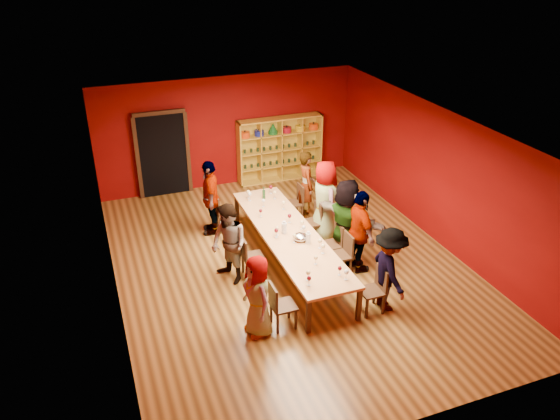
% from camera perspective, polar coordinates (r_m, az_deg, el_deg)
% --- Properties ---
extents(room_shell, '(7.10, 9.10, 3.04)m').
position_cam_1_polar(room_shell, '(10.87, 1.00, 0.99)').
color(room_shell, brown).
rests_on(room_shell, ground).
extents(tasting_table, '(1.10, 4.50, 0.75)m').
position_cam_1_polar(tasting_table, '(11.24, 0.97, -2.68)').
color(tasting_table, tan).
rests_on(tasting_table, ground).
extents(doorway, '(1.40, 0.17, 2.30)m').
position_cam_1_polar(doorway, '(14.57, -12.15, 5.71)').
color(doorway, black).
rests_on(doorway, ground).
extents(shelving_unit, '(2.40, 0.40, 1.80)m').
position_cam_1_polar(shelving_unit, '(15.24, -0.07, 6.73)').
color(shelving_unit, gold).
rests_on(shelving_unit, ground).
extents(chair_person_left_0, '(0.42, 0.42, 0.89)m').
position_cam_1_polar(chair_person_left_0, '(9.64, -0.10, -9.77)').
color(chair_person_left_0, black).
rests_on(chair_person_left_0, ground).
extents(person_left_0, '(0.49, 0.78, 1.52)m').
position_cam_1_polar(person_left_0, '(9.38, -2.35, -8.97)').
color(person_left_0, '#46464B').
rests_on(person_left_0, ground).
extents(chair_person_left_2, '(0.42, 0.42, 0.89)m').
position_cam_1_polar(chair_person_left_2, '(10.99, -3.25, -4.71)').
color(chair_person_left_2, black).
rests_on(chair_person_left_2, ground).
extents(person_left_2, '(0.69, 0.91, 1.67)m').
position_cam_1_polar(person_left_2, '(10.73, -5.36, -3.56)').
color(person_left_2, '#47484C').
rests_on(person_left_2, ground).
extents(chair_person_left_4, '(0.42, 0.42, 0.89)m').
position_cam_1_polar(chair_person_left_4, '(12.74, -6.08, -0.09)').
color(chair_person_left_4, black).
rests_on(chair_person_left_4, ground).
extents(person_left_4, '(0.70, 1.12, 1.78)m').
position_cam_1_polar(person_left_4, '(12.52, -7.26, 1.33)').
color(person_left_4, '#4C4D52').
rests_on(person_left_4, ground).
extents(chair_person_right_0, '(0.42, 0.42, 0.89)m').
position_cam_1_polar(chair_person_right_0, '(10.19, 9.95, -7.97)').
color(chair_person_right_0, black).
rests_on(chair_person_right_0, ground).
extents(person_right_0, '(0.55, 1.10, 1.65)m').
position_cam_1_polar(person_right_0, '(10.12, 11.34, -6.13)').
color(person_right_0, '#505055').
rests_on(person_right_0, ground).
extents(chair_person_right_1, '(0.42, 0.42, 0.89)m').
position_cam_1_polar(chair_person_right_1, '(11.14, 6.62, -4.39)').
color(chair_person_right_1, black).
rests_on(chair_person_right_1, ground).
extents(person_right_1, '(0.49, 1.05, 1.79)m').
position_cam_1_polar(person_right_1, '(11.09, 8.32, -2.30)').
color(person_right_1, '#5D88BF').
rests_on(person_right_1, ground).
extents(chair_person_right_2, '(0.42, 0.42, 0.89)m').
position_cam_1_polar(chair_person_right_2, '(11.48, 5.63, -3.31)').
color(chair_person_right_2, black).
rests_on(chair_person_right_2, ground).
extents(person_right_2, '(1.14, 1.78, 1.86)m').
position_cam_1_polar(person_right_2, '(11.38, 6.92, -1.17)').
color(person_right_2, pink).
rests_on(person_right_2, ground).
extents(chair_person_right_3, '(0.42, 0.42, 0.89)m').
position_cam_1_polar(chair_person_right_3, '(12.30, 3.54, -1.02)').
color(chair_person_right_3, black).
rests_on(chair_person_right_3, ground).
extents(person_right_3, '(0.50, 0.91, 1.87)m').
position_cam_1_polar(person_right_3, '(12.20, 4.69, 0.99)').
color(person_right_3, silver).
rests_on(person_right_3, ground).
extents(chair_person_right_4, '(0.42, 0.42, 0.89)m').
position_cam_1_polar(chair_person_right_4, '(13.17, 1.69, 1.00)').
color(chair_person_right_4, black).
rests_on(chair_person_right_4, ground).
extents(person_right_4, '(0.54, 0.69, 1.72)m').
position_cam_1_polar(person_right_4, '(13.10, 2.76, 2.61)').
color(person_right_4, silver).
rests_on(person_right_4, ground).
extents(wine_glass_0, '(0.08, 0.08, 0.21)m').
position_cam_1_polar(wine_glass_0, '(12.12, 0.39, 0.72)').
color(wine_glass_0, silver).
rests_on(wine_glass_0, tasting_table).
extents(wine_glass_1, '(0.08, 0.08, 0.20)m').
position_cam_1_polar(wine_glass_1, '(12.61, -0.55, 1.80)').
color(wine_glass_1, silver).
rests_on(wine_glass_1, tasting_table).
extents(wine_glass_2, '(0.09, 0.09, 0.21)m').
position_cam_1_polar(wine_glass_2, '(9.70, 2.96, -6.59)').
color(wine_glass_2, silver).
rests_on(wine_glass_2, tasting_table).
extents(wine_glass_3, '(0.08, 0.08, 0.21)m').
position_cam_1_polar(wine_glass_3, '(11.07, -0.32, -1.98)').
color(wine_glass_3, silver).
rests_on(wine_glass_3, tasting_table).
extents(wine_glass_4, '(0.08, 0.08, 0.19)m').
position_cam_1_polar(wine_glass_4, '(12.24, -1.75, 0.93)').
color(wine_glass_4, silver).
rests_on(wine_glass_4, tasting_table).
extents(wine_glass_5, '(0.08, 0.08, 0.21)m').
position_cam_1_polar(wine_glass_5, '(11.31, 2.31, -1.36)').
color(wine_glass_5, silver).
rests_on(wine_glass_5, tasting_table).
extents(wine_glass_6, '(0.09, 0.09, 0.21)m').
position_cam_1_polar(wine_glass_6, '(12.86, -0.97, 2.37)').
color(wine_glass_6, silver).
rests_on(wine_glass_6, tasting_table).
extents(wine_glass_7, '(0.08, 0.08, 0.19)m').
position_cam_1_polar(wine_glass_7, '(10.16, 3.77, -5.02)').
color(wine_glass_7, silver).
rests_on(wine_glass_7, tasting_table).
extents(wine_glass_8, '(0.08, 0.08, 0.20)m').
position_cam_1_polar(wine_glass_8, '(9.57, 3.05, -7.18)').
color(wine_glass_8, silver).
rests_on(wine_glass_8, tasting_table).
extents(wine_glass_9, '(0.09, 0.09, 0.22)m').
position_cam_1_polar(wine_glass_9, '(10.65, 4.19, -3.28)').
color(wine_glass_9, silver).
rests_on(wine_glass_9, tasting_table).
extents(wine_glass_10, '(0.09, 0.09, 0.22)m').
position_cam_1_polar(wine_glass_10, '(12.52, -3.19, 1.63)').
color(wine_glass_10, silver).
rests_on(wine_glass_10, tasting_table).
extents(wine_glass_11, '(0.09, 0.09, 0.21)m').
position_cam_1_polar(wine_glass_11, '(12.64, -3.33, 1.86)').
color(wine_glass_11, silver).
rests_on(wine_glass_11, tasting_table).
extents(wine_glass_12, '(0.09, 0.09, 0.22)m').
position_cam_1_polar(wine_glass_12, '(9.77, 6.95, -6.48)').
color(wine_glass_12, silver).
rests_on(wine_glass_12, tasting_table).
extents(wine_glass_13, '(0.08, 0.08, 0.20)m').
position_cam_1_polar(wine_glass_13, '(11.14, 2.51, -1.87)').
color(wine_glass_13, silver).
rests_on(wine_glass_13, tasting_table).
extents(wine_glass_14, '(0.07, 0.07, 0.18)m').
position_cam_1_polar(wine_glass_14, '(11.82, -2.04, -0.11)').
color(wine_glass_14, silver).
rests_on(wine_glass_14, tasting_table).
extents(wine_glass_15, '(0.09, 0.09, 0.21)m').
position_cam_1_polar(wine_glass_15, '(10.49, 4.53, -3.83)').
color(wine_glass_15, silver).
rests_on(wine_glass_15, tasting_table).
extents(wine_glass_16, '(0.08, 0.08, 0.20)m').
position_cam_1_polar(wine_glass_16, '(10.82, 1.52, -2.76)').
color(wine_glass_16, silver).
rests_on(wine_glass_16, tasting_table).
extents(wine_glass_17, '(0.08, 0.08, 0.19)m').
position_cam_1_polar(wine_glass_17, '(9.90, 6.26, -6.12)').
color(wine_glass_17, silver).
rests_on(wine_glass_17, tasting_table).
extents(wine_glass_18, '(0.08, 0.08, 0.21)m').
position_cam_1_polar(wine_glass_18, '(11.56, 1.00, -0.66)').
color(wine_glass_18, silver).
rests_on(wine_glass_18, tasting_table).
extents(wine_glass_19, '(0.08, 0.08, 0.21)m').
position_cam_1_polar(wine_glass_19, '(11.00, -0.39, -2.20)').
color(wine_glass_19, silver).
rests_on(wine_glass_19, tasting_table).
extents(spittoon_bowl, '(0.30, 0.30, 0.16)m').
position_cam_1_polar(spittoon_bowl, '(10.95, 2.17, -2.85)').
color(spittoon_bowl, '#ACAFB3').
rests_on(spittoon_bowl, tasting_table).
extents(carafe_a, '(0.13, 0.13, 0.28)m').
position_cam_1_polar(carafe_a, '(11.17, 0.44, -1.87)').
color(carafe_a, silver).
rests_on(carafe_a, tasting_table).
extents(carafe_b, '(0.13, 0.13, 0.26)m').
position_cam_1_polar(carafe_b, '(10.83, 2.96, -2.93)').
color(carafe_b, silver).
rests_on(carafe_b, tasting_table).
extents(wine_bottle, '(0.07, 0.07, 0.29)m').
position_cam_1_polar(wine_bottle, '(12.64, -1.70, 1.67)').
color(wine_bottle, '#14391B').
rests_on(wine_bottle, tasting_table).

